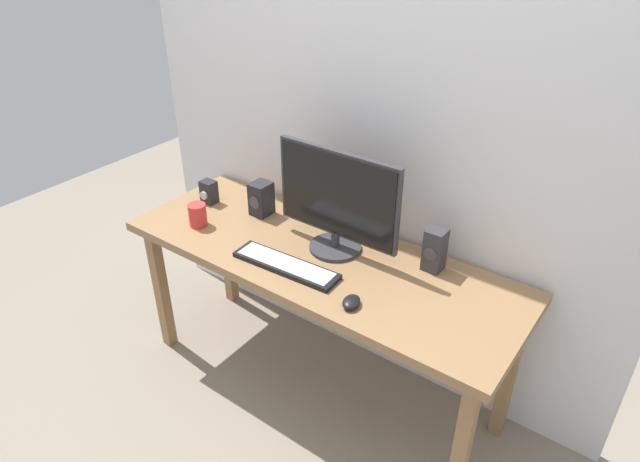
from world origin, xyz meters
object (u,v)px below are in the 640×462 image
keyboard_primary (286,265)px  audio_controller (209,192)px  speaker_right (435,250)px  monitor (337,201)px  speaker_left (261,199)px  desk (318,270)px  coffee_mug (198,215)px  mouse (351,302)px

keyboard_primary → audio_controller: audio_controller is taller
speaker_right → audio_controller: speaker_right is taller
monitor → audio_controller: (-0.74, -0.03, -0.17)m
speaker_right → speaker_left: speaker_right is taller
keyboard_primary → monitor: bearing=71.4°
speaker_right → audio_controller: (-1.14, -0.13, -0.03)m
speaker_right → desk: bearing=-155.8°
audio_controller → coffee_mug: size_ratio=1.07×
mouse → coffee_mug: 0.89m
audio_controller → coffee_mug: 0.22m
monitor → mouse: 0.45m
monitor → speaker_left: (-0.45, 0.04, -0.15)m
mouse → speaker_right: size_ratio=0.50×
speaker_left → speaker_right: bearing=4.5°
keyboard_primary → audio_controller: (-0.66, 0.21, 0.05)m
keyboard_primary → audio_controller: 0.69m
keyboard_primary → mouse: mouse is taller
desk → keyboard_primary: size_ratio=3.73×
speaker_left → audio_controller: size_ratio=1.41×
speaker_left → audio_controller: bearing=-167.0°
coffee_mug → desk: bearing=12.1°
monitor → desk: bearing=-108.5°
monitor → speaker_right: bearing=14.6°
desk → speaker_left: 0.47m
speaker_right → speaker_left: bearing=-175.5°
keyboard_primary → coffee_mug: bearing=177.2°
coffee_mug → mouse: bearing=-4.8°
keyboard_primary → speaker_right: bearing=35.6°
monitor → keyboard_primary: bearing=-108.6°
mouse → coffee_mug: coffee_mug is taller
monitor → audio_controller: size_ratio=5.04×
monitor → coffee_mug: (-0.62, -0.21, -0.17)m
desk → audio_controller: (-0.71, 0.06, 0.13)m
keyboard_primary → coffee_mug: size_ratio=4.46×
monitor → audio_controller: bearing=-177.8°
keyboard_primary → speaker_left: (-0.37, 0.28, 0.07)m
monitor → keyboard_primary: monitor is taller
speaker_right → coffee_mug: (-1.02, -0.32, -0.04)m
audio_controller → speaker_right: bearing=6.7°
keyboard_primary → audio_controller: bearing=162.1°
desk → speaker_right: speaker_right is taller
monitor → speaker_left: size_ratio=3.57×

